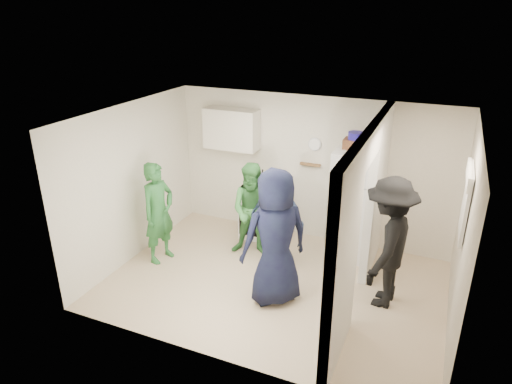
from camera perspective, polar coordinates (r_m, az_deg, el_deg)
floor at (r=6.91m, az=2.22°, el=-11.38°), size 4.80×4.80×0.00m
wall_back at (r=7.81m, az=6.87°, el=2.85°), size 4.80×0.00×4.80m
wall_front at (r=4.93m, az=-4.78°, el=-9.40°), size 4.80×0.00×4.80m
wall_left at (r=7.43m, az=-15.17°, el=1.17°), size 0.00×3.40×3.40m
wall_right at (r=5.99m, az=24.48°, el=-5.46°), size 0.00×3.40×3.40m
ceiling at (r=5.90m, az=2.59°, el=9.23°), size 4.80×4.80×0.00m
partition_pier_back at (r=7.03m, az=14.83°, el=-0.03°), size 0.12×1.20×2.50m
partition_pier_front at (r=5.07m, az=10.73°, el=-8.80°), size 0.12×1.20×2.50m
partition_header at (r=5.66m, az=14.05°, el=5.89°), size 0.12×1.00×0.40m
stove at (r=8.03m, az=1.04°, el=-2.50°), size 0.77×0.64×0.92m
upper_cabinet at (r=7.95m, az=-3.10°, el=7.87°), size 0.95×0.34×0.70m
fridge at (r=7.43m, az=12.37°, el=-1.51°), size 0.74×0.72×1.79m
wicker_basket at (r=7.16m, az=12.31°, el=5.89°), size 0.35×0.25×0.15m
blue_bowl at (r=7.13m, az=12.39°, el=6.89°), size 0.24×0.24×0.11m
yellow_cup_stack_top at (r=6.96m, az=14.67°, el=5.61°), size 0.09×0.09×0.25m
wall_clock at (r=7.64m, az=7.34°, el=5.93°), size 0.22×0.02×0.22m
spice_shelf at (r=7.73m, az=6.79°, el=3.43°), size 0.35×0.08×0.03m
nook_window at (r=6.01m, az=24.91°, el=-1.21°), size 0.03×0.70×0.80m
nook_window_frame at (r=6.01m, az=24.77°, el=-1.19°), size 0.04×0.76×0.86m
nook_valance at (r=5.89m, az=25.07°, el=1.97°), size 0.04×0.82×0.18m
yellow_cup_stack_stove at (r=7.66m, az=-0.39°, el=0.98°), size 0.09×0.09×0.25m
red_cup at (r=7.58m, az=2.03°, el=0.21°), size 0.09×0.09×0.12m
person_green_left at (r=7.30m, az=-12.07°, el=-2.55°), size 0.50×0.67×1.64m
person_green_center at (r=7.32m, az=-0.28°, el=-2.29°), size 0.87×0.75×1.57m
person_denim at (r=7.01m, az=2.61°, el=-3.54°), size 0.96×0.51×1.56m
person_navy at (r=6.11m, az=2.42°, el=-5.76°), size 1.10×1.09×1.92m
person_nook at (r=6.32m, az=16.16°, el=-6.15°), size 0.83×1.27×1.84m
bottle_a at (r=7.99m, az=-0.46°, el=2.10°), size 0.08×0.08×0.30m
bottle_b at (r=7.79m, az=-0.52°, el=1.61°), size 0.06×0.06×0.31m
bottle_c at (r=7.96m, az=0.81°, el=1.92°), size 0.08×0.08×0.27m
bottle_d at (r=7.74m, az=1.12°, el=1.36°), size 0.07×0.07×0.28m
bottle_e at (r=7.91m, az=2.14°, el=1.68°), size 0.08×0.08×0.24m
bottle_f at (r=7.75m, az=2.48°, el=1.39°), size 0.06×0.06×0.29m
bottle_g at (r=7.82m, az=3.27°, el=1.54°), size 0.08×0.08×0.28m
bottle_h at (r=7.81m, az=-1.31°, el=1.69°), size 0.07×0.07×0.32m
bottle_i at (r=7.87m, az=1.83°, el=1.66°), size 0.07×0.07×0.27m
bottle_j at (r=7.63m, az=2.90°, el=1.02°), size 0.07×0.07×0.29m
bottle_k at (r=7.91m, az=-0.28°, el=1.78°), size 0.06×0.06×0.27m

